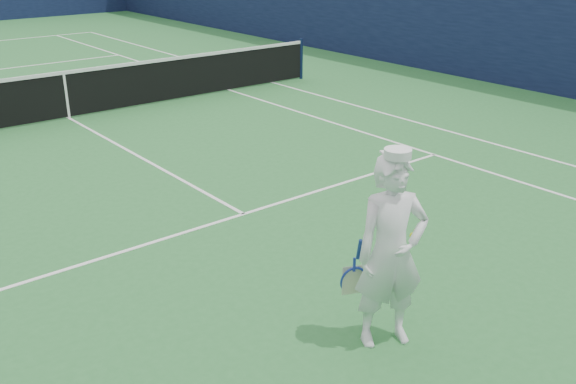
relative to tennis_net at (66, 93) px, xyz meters
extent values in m
plane|color=#296D32|center=(0.00, 0.00, -0.55)|extent=(80.00, 80.00, 0.00)
cube|color=white|center=(5.49, 0.00, -0.55)|extent=(0.06, 23.83, 0.01)
cube|color=white|center=(4.12, 0.00, -0.55)|extent=(0.06, 23.77, 0.01)
cube|color=white|center=(0.00, -6.40, -0.55)|extent=(8.23, 0.06, 0.01)
cube|color=white|center=(0.00, 0.00, -0.55)|extent=(0.06, 12.80, 0.01)
cylinder|color=#141E4C|center=(6.40, 0.00, -0.02)|extent=(0.09, 0.09, 1.07)
cube|color=black|center=(0.00, 0.00, -0.05)|extent=(12.79, 0.02, 0.92)
cube|color=white|center=(0.00, 0.00, 0.42)|extent=(12.79, 0.04, 0.07)
cube|color=white|center=(0.00, 0.00, -0.08)|extent=(0.05, 0.03, 0.94)
imported|color=white|center=(-0.64, -9.69, 0.38)|extent=(0.81, 0.69, 1.87)
cylinder|color=white|center=(-0.64, -9.69, 1.34)|extent=(0.24, 0.24, 0.08)
cube|color=white|center=(-0.59, -9.57, 1.31)|extent=(0.21, 0.16, 0.02)
cylinder|color=navy|center=(-0.86, -9.50, 0.42)|extent=(0.07, 0.10, 0.22)
cube|color=navy|center=(-0.86, -9.45, 0.24)|extent=(0.03, 0.03, 0.14)
torus|color=navy|center=(-0.82, -9.39, 0.03)|extent=(0.31, 0.21, 0.29)
cube|color=beige|center=(-0.82, -9.39, 0.03)|extent=(0.20, 0.09, 0.30)
sphere|color=#C3CE17|center=(-0.36, -9.70, 0.48)|extent=(0.07, 0.07, 0.07)
sphere|color=#C3CE17|center=(-0.31, -9.70, 0.51)|extent=(0.07, 0.07, 0.07)
camera|label=1|loc=(-4.64, -13.15, 3.09)|focal=40.00mm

